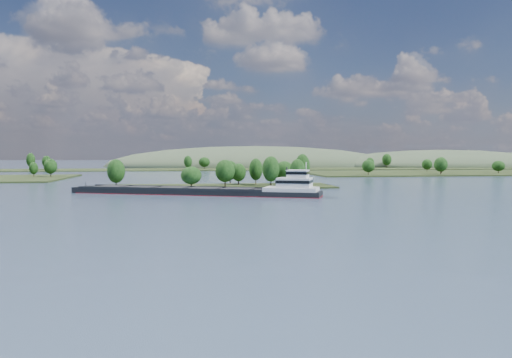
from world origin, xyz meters
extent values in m
plane|color=#334359|center=(0.00, 120.00, 0.00)|extent=(1800.00, 1800.00, 0.00)
cube|color=black|center=(0.00, 180.00, 0.00)|extent=(100.00, 30.00, 1.20)
cylinder|color=black|center=(22.23, 171.07, 2.69)|extent=(0.50, 0.50, 4.18)
ellipsoid|color=black|center=(22.23, 171.07, 8.01)|extent=(7.31, 7.31, 10.75)
cylinder|color=black|center=(6.93, 192.47, 2.33)|extent=(0.50, 0.50, 3.45)
ellipsoid|color=black|center=(6.93, 192.47, 6.72)|extent=(6.96, 6.96, 8.88)
cylinder|color=black|center=(3.23, 173.43, 2.45)|extent=(0.50, 0.50, 3.70)
ellipsoid|color=black|center=(3.23, 173.43, 7.15)|extent=(8.26, 8.26, 9.52)
cylinder|color=black|center=(9.99, 184.13, 2.15)|extent=(0.50, 0.50, 3.10)
ellipsoid|color=black|center=(9.99, 184.13, 6.10)|extent=(6.59, 6.59, 7.98)
cylinder|color=black|center=(-10.84, 168.64, 2.01)|extent=(0.50, 0.50, 2.81)
ellipsoid|color=black|center=(-10.84, 168.64, 5.58)|extent=(8.46, 8.46, 7.23)
cylinder|color=black|center=(-41.00, 173.05, 2.49)|extent=(0.50, 0.50, 3.79)
ellipsoid|color=black|center=(-41.00, 173.05, 7.31)|extent=(7.22, 7.22, 9.74)
cylinder|color=black|center=(17.78, 184.99, 2.52)|extent=(0.50, 0.50, 3.83)
ellipsoid|color=black|center=(17.78, 184.99, 7.39)|extent=(6.09, 6.09, 9.85)
cylinder|color=black|center=(38.80, 184.31, 2.83)|extent=(0.50, 0.50, 4.46)
ellipsoid|color=black|center=(38.80, 184.31, 8.51)|extent=(6.86, 6.86, 11.48)
cylinder|color=black|center=(33.09, 168.96, 2.49)|extent=(0.50, 0.50, 3.78)
ellipsoid|color=black|center=(33.09, 168.96, 7.30)|extent=(6.62, 6.62, 9.72)
cylinder|color=black|center=(30.70, 185.05, 2.31)|extent=(0.50, 0.50, 3.43)
ellipsoid|color=black|center=(30.70, 185.05, 6.67)|extent=(8.46, 8.46, 8.81)
cylinder|color=black|center=(-91.39, 269.23, 2.50)|extent=(0.50, 0.50, 3.40)
ellipsoid|color=black|center=(-91.39, 269.23, 6.82)|extent=(7.63, 7.63, 8.74)
cylinder|color=black|center=(-101.44, 271.53, 2.19)|extent=(0.50, 0.50, 2.78)
ellipsoid|color=black|center=(-101.44, 271.53, 5.72)|extent=(5.12, 5.12, 7.15)
cylinder|color=black|center=(101.11, 268.58, 2.37)|extent=(0.50, 0.50, 3.14)
ellipsoid|color=black|center=(101.11, 268.58, 6.37)|extent=(8.16, 8.16, 8.08)
cylinder|color=black|center=(197.86, 279.99, 2.20)|extent=(0.50, 0.50, 2.81)
ellipsoid|color=black|center=(197.86, 279.99, 5.78)|extent=(8.52, 8.52, 7.22)
cylinder|color=black|center=(148.85, 266.61, 2.61)|extent=(0.50, 0.50, 3.63)
ellipsoid|color=black|center=(148.85, 266.61, 7.23)|extent=(8.57, 8.57, 9.33)
cylinder|color=black|center=(157.49, 281.73, 2.63)|extent=(0.50, 0.50, 3.65)
ellipsoid|color=black|center=(157.49, 281.73, 7.27)|extent=(6.42, 6.42, 9.39)
cylinder|color=black|center=(164.48, 316.11, 2.31)|extent=(0.50, 0.50, 3.03)
ellipsoid|color=black|center=(164.48, 316.11, 6.16)|extent=(7.63, 7.63, 7.78)
cube|color=black|center=(0.00, 400.00, 0.00)|extent=(900.00, 60.00, 1.20)
cylinder|color=black|center=(-141.01, 399.66, 2.89)|extent=(0.50, 0.50, 4.58)
ellipsoid|color=black|center=(-141.01, 399.66, 8.71)|extent=(7.01, 7.01, 11.78)
cylinder|color=black|center=(144.70, 381.08, 2.24)|extent=(0.50, 0.50, 3.28)
ellipsoid|color=black|center=(144.70, 381.08, 6.42)|extent=(7.11, 7.11, 8.44)
cylinder|color=black|center=(2.15, 403.42, 2.30)|extent=(0.50, 0.50, 3.39)
ellipsoid|color=black|center=(2.15, 403.42, 6.61)|extent=(9.77, 9.77, 8.73)
cylinder|color=black|center=(174.78, 416.93, 2.77)|extent=(0.50, 0.50, 4.34)
ellipsoid|color=black|center=(174.78, 416.93, 8.29)|extent=(8.87, 8.87, 11.16)
cylinder|color=black|center=(-127.91, 397.50, 2.51)|extent=(0.50, 0.50, 3.82)
ellipsoid|color=black|center=(-127.91, 397.50, 7.38)|extent=(7.42, 7.42, 9.84)
cylinder|color=black|center=(58.65, 388.27, 2.31)|extent=(0.50, 0.50, 3.42)
ellipsoid|color=black|center=(58.65, 388.27, 6.66)|extent=(7.31, 7.31, 8.80)
cylinder|color=black|center=(-12.03, 383.39, 2.53)|extent=(0.50, 0.50, 3.86)
ellipsoid|color=black|center=(-12.03, 383.39, 7.44)|extent=(6.78, 6.78, 9.93)
ellipsoid|color=#374530|center=(260.00, 470.00, 0.00)|extent=(260.00, 140.00, 36.00)
ellipsoid|color=#374530|center=(60.00, 500.00, 0.00)|extent=(320.00, 160.00, 44.00)
cube|color=black|center=(-9.52, 143.10, 0.55)|extent=(86.50, 43.39, 2.44)
cube|color=maroon|center=(-9.52, 143.10, 0.06)|extent=(86.79, 43.68, 0.28)
cube|color=black|center=(-15.74, 151.46, 2.11)|extent=(64.00, 26.06, 0.89)
cube|color=black|center=(-19.79, 141.37, 2.11)|extent=(64.00, 26.06, 0.89)
cube|color=black|center=(-17.76, 146.41, 1.94)|extent=(65.50, 34.08, 0.33)
cube|color=black|center=(-40.41, 155.51, 2.27)|extent=(12.66, 12.17, 0.39)
cube|color=black|center=(-29.09, 150.96, 2.27)|extent=(12.66, 12.17, 0.39)
cube|color=black|center=(-17.76, 146.41, 2.27)|extent=(12.66, 12.17, 0.39)
cube|color=black|center=(-6.44, 141.86, 2.27)|extent=(12.66, 12.17, 0.39)
cube|color=black|center=(4.89, 137.31, 2.27)|extent=(12.66, 12.17, 0.39)
cube|color=black|center=(-51.22, 159.86, 1.00)|extent=(6.81, 10.51, 2.22)
cylinder|color=black|center=(-50.19, 159.44, 2.55)|extent=(0.35, 0.35, 2.44)
cube|color=silver|center=(22.39, 130.28, 2.44)|extent=(20.44, 16.50, 1.33)
cube|color=silver|center=(23.42, 129.87, 4.66)|extent=(13.61, 12.37, 3.33)
cube|color=black|center=(23.42, 129.87, 5.10)|extent=(13.89, 12.66, 1.00)
cube|color=silver|center=(24.45, 129.45, 7.55)|extent=(8.66, 8.66, 2.44)
cube|color=black|center=(24.45, 129.45, 7.99)|extent=(8.95, 8.95, 0.89)
cube|color=silver|center=(24.45, 129.45, 8.88)|extent=(9.24, 9.24, 0.22)
cylinder|color=silver|center=(27.03, 128.42, 10.21)|extent=(0.29, 0.29, 2.88)
cylinder|color=black|center=(21.57, 134.20, 9.10)|extent=(0.72, 0.72, 1.33)
camera|label=1|loc=(-12.17, -34.19, 14.75)|focal=35.00mm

